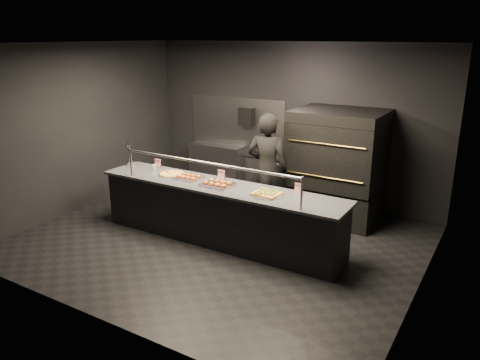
{
  "coord_description": "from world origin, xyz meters",
  "views": [
    {
      "loc": [
        3.78,
        -5.65,
        3.12
      ],
      "look_at": [
        0.26,
        0.2,
        0.99
      ],
      "focal_mm": 35.0,
      "sensor_mm": 36.0,
      "label": 1
    }
  ],
  "objects": [
    {
      "name": "condiment_jar",
      "position": [
        -1.37,
        0.13,
        0.96
      ],
      "size": [
        0.14,
        0.06,
        0.09
      ],
      "color": "silver",
      "rests_on": "service_counter"
    },
    {
      "name": "service_counter",
      "position": [
        0.0,
        -0.0,
        0.46
      ],
      "size": [
        4.1,
        0.78,
        1.37
      ],
      "color": "black",
      "rests_on": "ground"
    },
    {
      "name": "pizza_oven",
      "position": [
        1.2,
        1.9,
        0.97
      ],
      "size": [
        1.5,
        1.23,
        1.91
      ],
      "color": "black",
      "rests_on": "ground"
    },
    {
      "name": "fire_extinguisher",
      "position": [
        -0.35,
        2.4,
        1.06
      ],
      "size": [
        0.14,
        0.14,
        0.51
      ],
      "color": "#B2B2B7",
      "rests_on": "room"
    },
    {
      "name": "square_pizza",
      "position": [
        0.85,
        -0.02,
        0.94
      ],
      "size": [
        0.47,
        0.47,
        0.05
      ],
      "color": "silver",
      "rests_on": "service_counter"
    },
    {
      "name": "trash_bin",
      "position": [
        -0.28,
        2.16,
        0.35
      ],
      "size": [
        0.42,
        0.42,
        0.7
      ],
      "primitive_type": "cylinder",
      "color": "black",
      "rests_on": "ground"
    },
    {
      "name": "worker",
      "position": [
        0.28,
        1.05,
        0.95
      ],
      "size": [
        0.77,
        0.58,
        1.91
      ],
      "primitive_type": "imported",
      "rotation": [
        0.0,
        0.0,
        3.32
      ],
      "color": "black",
      "rests_on": "ground"
    },
    {
      "name": "beer_tap",
      "position": [
        -1.95,
        0.13,
        1.06
      ],
      "size": [
        0.13,
        0.19,
        0.5
      ],
      "color": "silver",
      "rests_on": "service_counter"
    },
    {
      "name": "tent_cards",
      "position": [
        -0.12,
        0.28,
        1.0
      ],
      "size": [
        2.77,
        0.04,
        0.15
      ],
      "color": "white",
      "rests_on": "service_counter"
    },
    {
      "name": "prep_shelf",
      "position": [
        -1.6,
        2.32,
        0.45
      ],
      "size": [
        1.2,
        0.35,
        0.9
      ],
      "primitive_type": "cube",
      "color": "#99999E",
      "rests_on": "ground"
    },
    {
      "name": "round_pizza",
      "position": [
        -0.95,
        0.06,
        0.94
      ],
      "size": [
        0.46,
        0.46,
        0.03
      ],
      "color": "silver",
      "rests_on": "service_counter"
    },
    {
      "name": "towel_dispenser",
      "position": [
        -0.9,
        2.39,
        1.55
      ],
      "size": [
        0.3,
        0.2,
        0.35
      ],
      "primitive_type": "cube",
      "color": "black",
      "rests_on": "room"
    },
    {
      "name": "slider_tray_b",
      "position": [
        -0.0,
        -0.03,
        0.95
      ],
      "size": [
        0.54,
        0.44,
        0.08
      ],
      "color": "silver",
      "rests_on": "service_counter"
    },
    {
      "name": "slider_tray_a",
      "position": [
        -0.6,
        0.03,
        0.95
      ],
      "size": [
        0.48,
        0.4,
        0.07
      ],
      "color": "silver",
      "rests_on": "service_counter"
    },
    {
      "name": "room",
      "position": [
        -0.02,
        0.05,
        1.5
      ],
      "size": [
        6.04,
        6.0,
        3.0
      ],
      "color": "black",
      "rests_on": "ground"
    }
  ]
}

